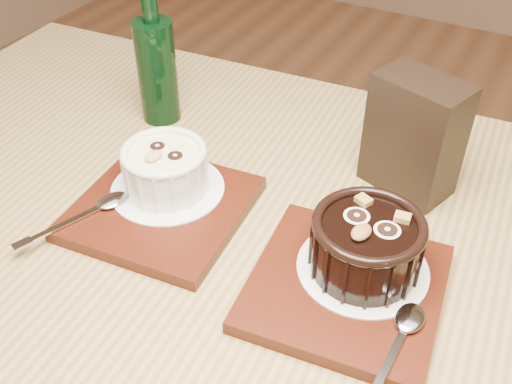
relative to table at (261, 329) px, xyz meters
The scene contains 11 objects.
table is the anchor object (origin of this frame).
tray_left 0.17m from the table, 169.46° to the left, with size 0.18×0.18×0.01m, color #43160B.
doily_left 0.19m from the table, 161.26° to the left, with size 0.13×0.13×0.00m, color white.
ramekin_white 0.21m from the table, 161.28° to the left, with size 0.10×0.10×0.06m.
spoon_left 0.23m from the table, behind, with size 0.03×0.13×0.01m, color silver, non-canonical shape.
tray_right 0.13m from the table, 10.58° to the left, with size 0.18×0.18×0.01m, color #43160B.
doily_right 0.15m from the table, 23.89° to the left, with size 0.13×0.13×0.00m, color white.
ramekin_dark 0.17m from the table, 23.89° to the left, with size 0.11×0.11×0.06m.
spoon_right 0.19m from the table, 12.88° to the right, with size 0.03×0.13×0.01m, color silver, non-canonical shape.
condiment_stand 0.28m from the table, 68.36° to the left, with size 0.10×0.06×0.14m, color black.
green_bottle 0.37m from the table, 143.45° to the left, with size 0.05×0.05×0.20m.
Camera 1 is at (0.21, -0.36, 1.20)m, focal length 42.00 mm.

